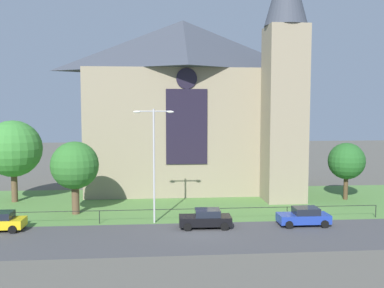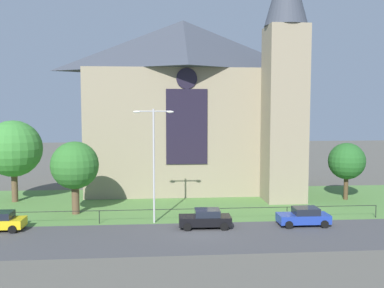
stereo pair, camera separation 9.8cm
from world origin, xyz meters
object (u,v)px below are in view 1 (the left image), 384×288
Objects in this scene: tree_left_far at (13,149)px; parked_car_blue at (304,217)px; tree_right_far at (346,161)px; parked_car_black at (206,219)px; tree_left_near at (75,166)px; streetlamp_near at (154,152)px; church_building at (190,103)px.

parked_car_blue is at bearing -23.00° from tree_left_far.
tree_right_far reaches higher than parked_car_black.
tree_left_near is (-27.44, -3.97, 0.37)m from tree_right_far.
streetlamp_near reaches higher than tree_left_near.
parked_car_black and parked_car_blue have the same top height.
tree_left_far is (-7.23, 5.77, 1.06)m from tree_left_near.
streetlamp_near is 13.53m from parked_car_blue.
streetlamp_near is 2.26× the size of parked_car_black.
tree_left_near reaches higher than tree_right_far.
church_building is at bearing -64.26° from parked_car_blue.
tree_left_far is at bearing -29.76° from parked_car_black.
church_building is 18.73m from tree_right_far.
parked_car_blue is at bearing -129.62° from tree_right_far.
parked_car_black is (-0.09, -17.02, -9.53)m from church_building.
church_building reaches higher than streetlamp_near.
streetlamp_near is at bearing -105.60° from church_building.
church_building is at bearing -88.65° from parked_car_black.
parked_car_black is at bearing -24.15° from streetlamp_near.
church_building is 19.51m from parked_car_black.
tree_right_far is 19.01m from parked_car_black.
tree_right_far is at bearing -147.70° from parked_car_black.
streetlamp_near is at bearing -27.28° from tree_left_near.
streetlamp_near is at bearing -159.22° from tree_right_far.
tree_left_far reaches higher than tree_right_far.
church_building is 17.20m from tree_left_near.
tree_left_near reaches higher than parked_car_black.
church_building is 4.31× the size of tree_right_far.
church_building reaches higher than parked_car_black.
tree_right_far is 34.75m from tree_left_far.
church_building is 21.14m from parked_car_blue.
tree_left_far is 0.88× the size of streetlamp_near.
streetlamp_near is 2.29× the size of parked_car_blue.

